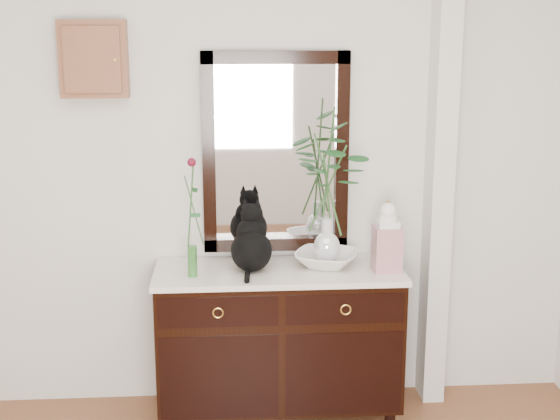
{
  "coord_description": "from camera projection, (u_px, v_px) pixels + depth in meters",
  "views": [
    {
      "loc": [
        -0.17,
        -2.24,
        2.13
      ],
      "look_at": [
        0.1,
        1.63,
        1.2
      ],
      "focal_mm": 50.0,
      "sensor_mm": 36.0,
      "label": 1
    }
  ],
  "objects": [
    {
      "name": "wall_back",
      "position": [
        257.0,
        169.0,
        4.29
      ],
      "size": [
        3.6,
        0.04,
        2.7
      ],
      "primitive_type": "cube",
      "color": "silver",
      "rests_on": "ground"
    },
    {
      "name": "vase_branches",
      "position": [
        328.0,
        185.0,
        4.12
      ],
      "size": [
        0.53,
        0.53,
        0.86
      ],
      "primitive_type": null,
      "rotation": [
        0.0,
        0.0,
        -0.37
      ],
      "color": "silver",
      "rests_on": "lotus_bowl"
    },
    {
      "name": "pilaster",
      "position": [
        440.0,
        169.0,
        4.28
      ],
      "size": [
        0.12,
        0.2,
        2.7
      ],
      "primitive_type": "cube",
      "color": "silver",
      "rests_on": "ground"
    },
    {
      "name": "cat",
      "position": [
        251.0,
        238.0,
        4.12
      ],
      "size": [
        0.27,
        0.32,
        0.36
      ],
      "primitive_type": null,
      "rotation": [
        0.0,
        0.0,
        -0.06
      ],
      "color": "black",
      "rests_on": "sideboard"
    },
    {
      "name": "ginger_jar",
      "position": [
        387.0,
        236.0,
        4.11
      ],
      "size": [
        0.15,
        0.15,
        0.38
      ],
      "primitive_type": null,
      "rotation": [
        0.0,
        0.0,
        0.04
      ],
      "color": "silver",
      "rests_on": "sideboard"
    },
    {
      "name": "sideboard",
      "position": [
        279.0,
        335.0,
        4.26
      ],
      "size": [
        1.33,
        0.52,
        0.82
      ],
      "color": "black",
      "rests_on": "ground"
    },
    {
      "name": "bud_vase_rose",
      "position": [
        191.0,
        217.0,
        3.98
      ],
      "size": [
        0.1,
        0.1,
        0.64
      ],
      "primitive_type": null,
      "rotation": [
        0.0,
        0.0,
        -0.42
      ],
      "color": "#316D2C",
      "rests_on": "sideboard"
    },
    {
      "name": "key_cabinet",
      "position": [
        94.0,
        59.0,
        4.05
      ],
      "size": [
        0.35,
        0.1,
        0.4
      ],
      "primitive_type": "cube",
      "color": "brown",
      "rests_on": "wall_back"
    },
    {
      "name": "lotus_bowl",
      "position": [
        327.0,
        259.0,
        4.21
      ],
      "size": [
        0.43,
        0.43,
        0.08
      ],
      "primitive_type": "imported",
      "rotation": [
        0.0,
        0.0,
        -0.37
      ],
      "color": "silver",
      "rests_on": "sideboard"
    },
    {
      "name": "wall_mirror",
      "position": [
        276.0,
        153.0,
        4.26
      ],
      "size": [
        0.8,
        0.06,
        1.1
      ],
      "color": "black",
      "rests_on": "wall_back"
    }
  ]
}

